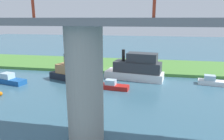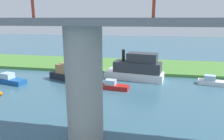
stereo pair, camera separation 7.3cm
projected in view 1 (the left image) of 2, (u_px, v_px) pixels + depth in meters
name	position (u px, v px, depth m)	size (l,w,h in m)	color
ground_plane	(114.00, 74.00, 35.30)	(160.00, 160.00, 0.00)	#386075
grassy_bank	(119.00, 65.00, 40.97)	(80.00, 12.00, 0.50)	#4C8438
bridge_pylon	(85.00, 85.00, 15.46)	(2.75, 2.75, 8.79)	#9E998E
bridge_span	(83.00, 18.00, 14.29)	(67.71, 4.30, 3.25)	slate
person_on_bank	(95.00, 63.00, 38.24)	(0.50, 0.50, 1.39)	#2D334C
mooring_post	(127.00, 67.00, 36.20)	(0.20, 0.20, 1.03)	brown
motorboat_white	(136.00, 69.00, 32.11)	(9.27, 4.35, 4.55)	white
skiff_small	(75.00, 71.00, 31.52)	(8.12, 5.00, 3.94)	#1E232D
houseboat_blue	(212.00, 81.00, 29.61)	(4.30, 2.19, 1.37)	white
pontoon_yellow	(113.00, 86.00, 27.83)	(3.97, 1.77, 1.28)	red
riverboat_paddlewheel	(10.00, 80.00, 30.28)	(4.79, 2.56, 1.52)	#195199
marker_buoy	(0.00, 94.00, 25.52)	(0.50, 0.50, 0.50)	orange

